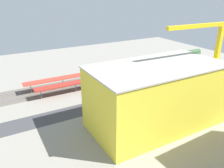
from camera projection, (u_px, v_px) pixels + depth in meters
name	position (u px, v px, depth m)	size (l,w,h in m)	color
ground_plane	(133.00, 91.00, 98.92)	(186.39, 186.39, 0.00)	gray
rail_bed	(111.00, 77.00, 114.25)	(116.49, 14.53, 0.01)	#665E54
street_asphalt	(140.00, 95.00, 94.76)	(116.49, 9.00, 0.01)	#424244
track_rails	(111.00, 77.00, 114.18)	(116.49, 8.97, 0.12)	#9E9EA8
platform_canopy_near	(91.00, 80.00, 99.86)	(49.30, 4.56, 4.47)	#A82D23
platform_canopy_far	(91.00, 73.00, 107.80)	(62.25, 5.09, 4.50)	#C63D2D
locomotive	(159.00, 63.00, 131.68)	(14.39, 3.20, 5.37)	black
passenger_coach	(190.00, 55.00, 142.39)	(16.65, 3.30, 6.34)	black
parked_car_0	(176.00, 81.00, 108.18)	(4.49, 1.85, 1.56)	black
parked_car_1	(163.00, 84.00, 104.31)	(4.44, 1.84, 1.71)	black
parked_car_2	(149.00, 87.00, 100.88)	(4.42, 1.87, 1.66)	black
parked_car_3	(134.00, 90.00, 97.38)	(4.39, 2.01, 1.75)	black
construction_building	(156.00, 96.00, 70.93)	(41.42, 21.54, 19.56)	yellow
construction_roof_slab	(159.00, 66.00, 67.16)	(42.02, 22.14, 0.40)	#B7B2A8
tower_crane	(211.00, 58.00, 77.79)	(28.83, 3.60, 31.32)	gray
box_truck_0	(146.00, 95.00, 90.92)	(9.04, 2.81, 3.29)	black
box_truck_1	(106.00, 106.00, 82.24)	(9.53, 3.34, 3.33)	black
street_tree_0	(197.00, 73.00, 102.31)	(5.85, 5.85, 8.95)	brown
street_tree_1	(187.00, 79.00, 98.76)	(4.74, 4.74, 7.38)	brown
street_tree_2	(177.00, 82.00, 96.05)	(4.37, 4.37, 6.70)	brown
traffic_light	(107.00, 99.00, 81.47)	(0.50, 0.36, 6.81)	#333333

